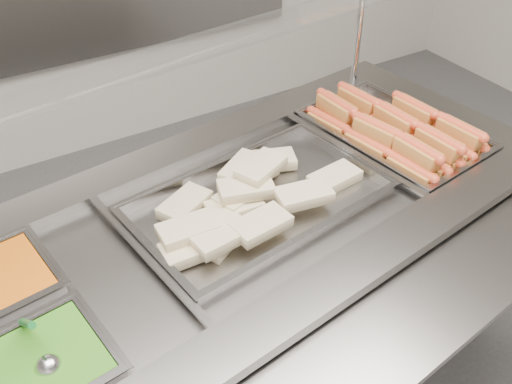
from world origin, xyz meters
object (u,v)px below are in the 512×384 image
pan_hotdogs (392,141)px  sneeze_guard (188,53)px  steam_counter (244,314)px  serving_spoon (45,359)px  pan_wraps (259,204)px

pan_hotdogs → sneeze_guard: bearing=168.4°
steam_counter → serving_spoon: 0.82m
pan_hotdogs → serving_spoon: 1.31m
pan_wraps → serving_spoon: 0.72m
pan_wraps → serving_spoon: size_ratio=4.19×
sneeze_guard → serving_spoon: 0.84m
pan_wraps → pan_hotdogs: bearing=7.6°
sneeze_guard → pan_wraps: bearing=-67.0°
serving_spoon → pan_wraps: bearing=20.2°
pan_hotdogs → pan_wraps: (-0.59, -0.08, 0.02)m
steam_counter → sneeze_guard: 0.88m
serving_spoon → pan_hotdogs: bearing=14.5°
sneeze_guard → serving_spoon: size_ratio=9.65×
steam_counter → pan_wraps: 0.45m
pan_wraps → serving_spoon: (-0.68, -0.25, 0.04)m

